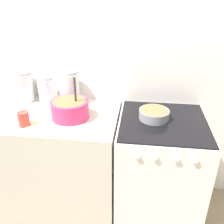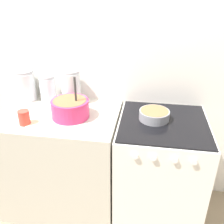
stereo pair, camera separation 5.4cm
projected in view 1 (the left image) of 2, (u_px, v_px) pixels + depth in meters
name	position (u px, v px, depth m)	size (l,w,h in m)	color
wall_back	(122.00, 66.00, 2.05)	(4.89, 0.05, 2.40)	white
countertop_cabinet	(62.00, 161.00, 2.13)	(0.94, 0.66, 0.91)	beige
stove	(159.00, 169.00, 2.04)	(0.66, 0.68, 0.91)	white
mixing_bowl	(70.00, 108.00, 1.85)	(0.28, 0.28, 0.32)	#E0336B
baking_pan	(154.00, 114.00, 1.84)	(0.22, 0.22, 0.07)	gray
storage_jar_left	(23.00, 88.00, 2.11)	(0.17, 0.17, 0.26)	silver
storage_jar_middle	(46.00, 91.00, 2.09)	(0.13, 0.13, 0.22)	silver
storage_jar_right	(70.00, 90.00, 2.06)	(0.16, 0.16, 0.28)	silver
tin_can	(24.00, 119.00, 1.74)	(0.08, 0.08, 0.11)	#CC3F33
recipe_page	(38.00, 126.00, 1.76)	(0.23, 0.27, 0.01)	beige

